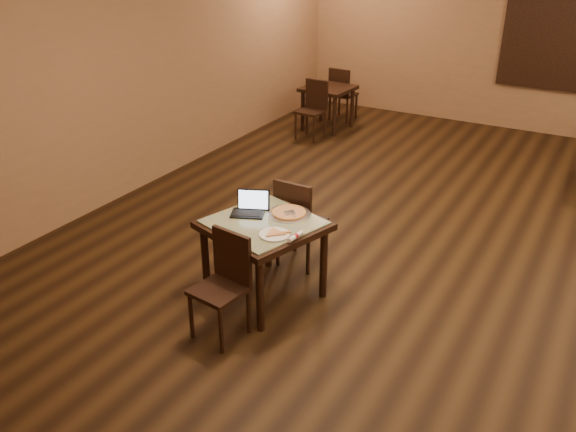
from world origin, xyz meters
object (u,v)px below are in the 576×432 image
Objects in this scene: tiled_table at (264,232)px; pizza_pan at (289,214)px; chair_main_near at (225,279)px; other_table_b_chair_far at (341,91)px; other_table_b at (328,94)px; laptop at (250,207)px; chair_main_far at (297,218)px; other_table_b_chair_near at (313,106)px.

pizza_pan is (0.12, 0.24, 0.11)m from tiled_table.
chair_main_near is 6.22m from other_table_b_chair_far.
other_table_b is at bearing 115.45° from chair_main_near.
laptop reaches higher than chair_main_near.
laptop reaches higher than tiled_table.
chair_main_far is at bearing 114.11° from other_table_b_chair_far.
chair_main_far is at bearing -60.81° from other_table_b_chair_near.
tiled_table is at bearing 98.35° from chair_main_near.
other_table_b_chair_near is (-1.75, 3.67, -0.02)m from chair_main_far.
laptop is at bearing -66.00° from other_table_b_chair_near.
chair_main_near is at bearing 91.27° from chair_main_far.
chair_main_near is at bearing -72.11° from tiled_table.
laptop reaches higher than other_table_b_chair_near.
other_table_b_chair_near reaches higher than chair_main_near.
other_table_b_chair_far is (-1.56, 5.24, -0.30)m from laptop.
chair_main_near is 1.00× the size of other_table_b_chair_far.
chair_main_near is at bearing -97.26° from pizza_pan.
chair_main_far is at bearing 107.05° from tiled_table.
tiled_table is at bearing 90.85° from chair_main_far.
tiled_table is 1.27× the size of other_table_b_chair_near.
tiled_table is 4.63m from other_table_b_chair_near.
pizza_pan is 0.49× the size of other_table_b.
tiled_table is 0.64m from chair_main_near.
chair_main_near is 1.00× the size of other_table_b_chair_near.
tiled_table is 1.23× the size of chair_main_far.
chair_main_near is 5.21m from other_table_b_chair_near.
tiled_table is at bearing 111.91° from other_table_b_chair_far.
other_table_b_chair_near reaches higher than tiled_table.
other_table_b_chair_near is at bearing 86.59° from laptop.
other_table_b_chair_far is at bearing 125.23° from tiled_table.
other_table_b_chair_near is at bearing 129.21° from tiled_table.
laptop is at bearing 113.73° from chair_main_near.
laptop reaches higher than other_table_b_chair_far.
tiled_table is 0.29m from pizza_pan.
pizza_pan is at bearing 0.33° from laptop.
laptop is 5.48m from other_table_b_chair_far.
other_table_b is (-1.76, 4.19, 0.05)m from chair_main_far.
other_table_b_chair_near is (-1.75, 4.28, -0.15)m from tiled_table.
pizza_pan reaches higher than tiled_table.
chair_main_near is (0.01, -0.62, -0.15)m from tiled_table.
other_table_b is at bearing -66.51° from chair_main_far.
other_table_b_chair_far is at bearing 82.84° from laptop.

